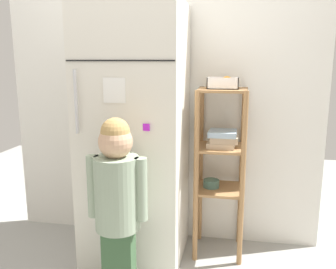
{
  "coord_description": "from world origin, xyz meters",
  "views": [
    {
      "loc": [
        0.56,
        -2.37,
        1.42
      ],
      "look_at": [
        0.12,
        0.02,
        0.92
      ],
      "focal_mm": 38.54,
      "sensor_mm": 36.0,
      "label": 1
    }
  ],
  "objects_px": {
    "refrigerator": "(135,136)",
    "pantry_shelf_unit": "(221,155)",
    "child_standing": "(117,193)",
    "fruit_bin": "(224,83)"
  },
  "relations": [
    {
      "from": "refrigerator",
      "to": "pantry_shelf_unit",
      "type": "distance_m",
      "value": 0.63
    },
    {
      "from": "child_standing",
      "to": "pantry_shelf_unit",
      "type": "xyz_separation_m",
      "value": [
        0.56,
        0.66,
        0.08
      ]
    },
    {
      "from": "refrigerator",
      "to": "child_standing",
      "type": "bearing_deg",
      "value": -86.39
    },
    {
      "from": "child_standing",
      "to": "pantry_shelf_unit",
      "type": "height_order",
      "value": "pantry_shelf_unit"
    },
    {
      "from": "child_standing",
      "to": "refrigerator",
      "type": "bearing_deg",
      "value": 93.61
    },
    {
      "from": "pantry_shelf_unit",
      "to": "fruit_bin",
      "type": "height_order",
      "value": "fruit_bin"
    },
    {
      "from": "fruit_bin",
      "to": "pantry_shelf_unit",
      "type": "bearing_deg",
      "value": 139.94
    },
    {
      "from": "child_standing",
      "to": "pantry_shelf_unit",
      "type": "bearing_deg",
      "value": 49.64
    },
    {
      "from": "fruit_bin",
      "to": "refrigerator",
      "type": "bearing_deg",
      "value": -167.55
    },
    {
      "from": "pantry_shelf_unit",
      "to": "fruit_bin",
      "type": "xyz_separation_m",
      "value": [
        0.01,
        -0.01,
        0.51
      ]
    }
  ]
}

